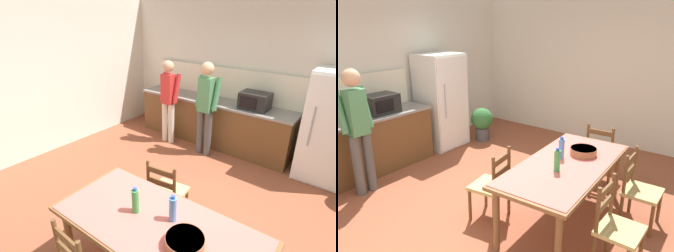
% 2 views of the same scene
% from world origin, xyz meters
% --- Properties ---
extents(ground_plane, '(8.32, 8.32, 0.00)m').
position_xyz_m(ground_plane, '(0.00, 0.00, 0.00)').
color(ground_plane, brown).
extents(wall_back, '(6.52, 0.12, 2.90)m').
position_xyz_m(wall_back, '(0.00, 2.66, 1.45)').
color(wall_back, silver).
rests_on(wall_back, ground).
extents(wall_left, '(0.12, 5.20, 2.90)m').
position_xyz_m(wall_left, '(-3.26, 0.00, 1.45)').
color(wall_left, silver).
rests_on(wall_left, ground).
extents(kitchen_counter, '(3.23, 0.66, 0.92)m').
position_xyz_m(kitchen_counter, '(-0.95, 2.23, 0.46)').
color(kitchen_counter, brown).
rests_on(kitchen_counter, ground).
extents(counter_splashback, '(3.19, 0.03, 0.60)m').
position_xyz_m(counter_splashback, '(-0.94, 2.54, 1.22)').
color(counter_splashback, '#EFE8CB').
rests_on(counter_splashback, kitchen_counter).
extents(refrigerator, '(0.76, 0.73, 1.76)m').
position_xyz_m(refrigerator, '(1.15, 2.19, 0.88)').
color(refrigerator, white).
rests_on(refrigerator, ground).
extents(microwave, '(0.50, 0.39, 0.30)m').
position_xyz_m(microwave, '(-0.09, 2.21, 1.07)').
color(microwave, black).
rests_on(microwave, kitchen_counter).
extents(dining_table, '(2.01, 0.99, 0.76)m').
position_xyz_m(dining_table, '(0.27, -0.88, 0.69)').
color(dining_table, brown).
rests_on(dining_table, ground).
extents(bottle_near_centre, '(0.07, 0.07, 0.27)m').
position_xyz_m(bottle_near_centre, '(0.03, -0.89, 0.89)').
color(bottle_near_centre, green).
rests_on(bottle_near_centre, dining_table).
extents(bottle_off_centre, '(0.07, 0.07, 0.27)m').
position_xyz_m(bottle_off_centre, '(0.37, -0.76, 0.89)').
color(bottle_off_centre, '#4C8ED6').
rests_on(bottle_off_centre, dining_table).
extents(serving_bowl, '(0.32, 0.32, 0.09)m').
position_xyz_m(serving_bowl, '(0.62, -0.94, 0.81)').
color(serving_bowl, '#9E6642').
rests_on(serving_bowl, dining_table).
extents(chair_side_far_left, '(0.47, 0.46, 0.91)m').
position_xyz_m(chair_side_far_left, '(-0.20, -0.15, 0.44)').
color(chair_side_far_left, brown).
rests_on(chair_side_far_left, ground).
extents(person_at_sink, '(0.42, 0.29, 1.69)m').
position_xyz_m(person_at_sink, '(-1.66, 1.71, 0.95)').
color(person_at_sink, silver).
rests_on(person_at_sink, ground).
extents(person_at_counter, '(0.44, 0.30, 1.75)m').
position_xyz_m(person_at_counter, '(-0.78, 1.69, 0.99)').
color(person_at_counter, '#4C4C4C').
rests_on(person_at_counter, ground).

